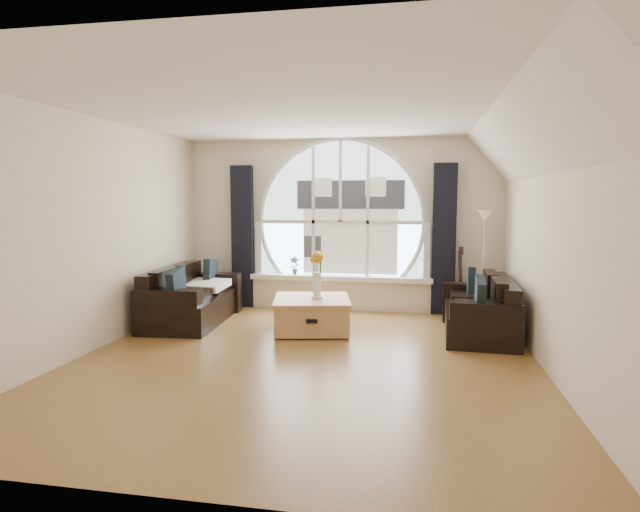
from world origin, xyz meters
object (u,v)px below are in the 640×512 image
at_px(sofa_right, 479,305).
at_px(potted_plant, 294,265).
at_px(vase_flowers, 317,269).
at_px(guitar, 460,281).
at_px(floor_lamp, 483,266).
at_px(coffee_chest, 312,313).
at_px(sofa_left, 192,295).

relative_size(sofa_right, potted_plant, 5.59).
bearing_deg(vase_flowers, sofa_right, 4.22).
distance_m(sofa_right, guitar, 1.13).
height_order(floor_lamp, guitar, floor_lamp).
bearing_deg(guitar, potted_plant, 167.69).
distance_m(vase_flowers, potted_plant, 1.53).
xyz_separation_m(guitar, potted_plant, (-2.58, 0.12, 0.17)).
distance_m(coffee_chest, guitar, 2.41).
distance_m(coffee_chest, potted_plant, 1.58).
bearing_deg(potted_plant, sofa_right, -24.20).
distance_m(sofa_left, guitar, 3.96).
height_order(sofa_left, sofa_right, sofa_left).
relative_size(sofa_right, guitar, 1.55).
bearing_deg(floor_lamp, vase_flowers, -154.83).
height_order(vase_flowers, potted_plant, vase_flowers).
xyz_separation_m(coffee_chest, floor_lamp, (2.32, 1.08, 0.56)).
distance_m(sofa_right, coffee_chest, 2.18).
height_order(sofa_right, guitar, guitar).
xyz_separation_m(coffee_chest, potted_plant, (-0.57, 1.40, 0.45)).
height_order(guitar, potted_plant, guitar).
bearing_deg(sofa_left, vase_flowers, -8.54).
relative_size(sofa_left, floor_lamp, 1.10).
bearing_deg(guitar, sofa_right, -92.04).
bearing_deg(sofa_right, coffee_chest, -172.71).
xyz_separation_m(sofa_right, guitar, (-0.15, 1.11, 0.13)).
distance_m(sofa_left, vase_flowers, 1.90).
xyz_separation_m(sofa_left, potted_plant, (1.21, 1.23, 0.30)).
distance_m(coffee_chest, vase_flowers, 0.60).
xyz_separation_m(sofa_right, potted_plant, (-2.73, 1.23, 0.30)).
bearing_deg(sofa_left, floor_lamp, 8.71).
relative_size(floor_lamp, potted_plant, 5.44).
height_order(coffee_chest, vase_flowers, vase_flowers).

